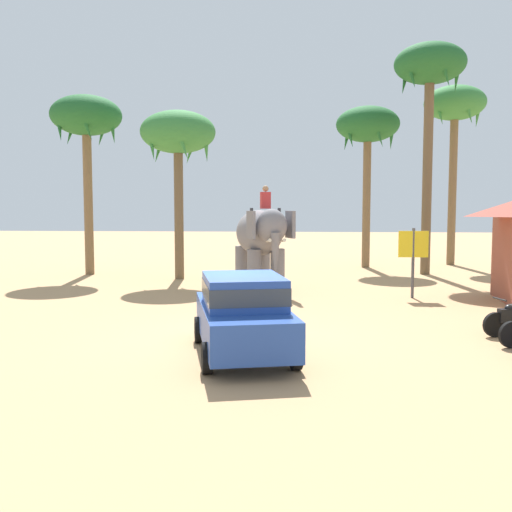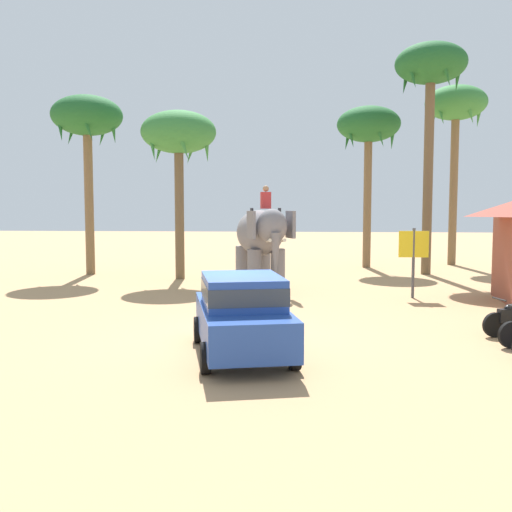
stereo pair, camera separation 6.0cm
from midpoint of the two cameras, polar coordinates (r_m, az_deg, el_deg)
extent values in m
plane|color=tan|center=(13.26, -1.96, -8.75)|extent=(120.00, 120.00, 0.00)
cube|color=#23479E|center=(12.27, -1.46, -6.61)|extent=(2.62, 4.39, 0.76)
cube|color=#23479E|center=(12.05, -1.40, -3.44)|extent=(2.01, 2.41, 0.64)
cube|color=#2D3842|center=(12.05, -1.40, -3.44)|extent=(2.04, 2.43, 0.35)
cylinder|color=black|center=(13.51, -5.77, -7.21)|extent=(0.32, 0.63, 0.60)
cylinder|color=black|center=(13.71, 1.39, -7.01)|extent=(0.32, 0.63, 0.60)
cylinder|color=black|center=(11.04, -5.01, -9.95)|extent=(0.32, 0.63, 0.60)
cylinder|color=black|center=(11.28, 3.75, -9.62)|extent=(0.32, 0.63, 0.60)
ellipsoid|color=slate|center=(21.78, 0.23, 2.31)|extent=(2.56, 3.46, 1.70)
cylinder|color=slate|center=(21.12, 2.05, -1.46)|extent=(0.52, 0.52, 1.60)
cylinder|color=slate|center=(20.88, -0.26, -1.53)|extent=(0.52, 0.52, 1.60)
cylinder|color=slate|center=(22.89, 0.67, -0.96)|extent=(0.52, 0.52, 1.60)
cylinder|color=slate|center=(22.67, -1.47, -1.02)|extent=(0.52, 0.52, 1.60)
ellipsoid|color=slate|center=(20.21, 1.46, 2.95)|extent=(1.37, 1.31, 1.20)
cube|color=slate|center=(20.52, 3.31, 3.12)|extent=(0.39, 0.79, 0.96)
cube|color=slate|center=(20.11, -0.59, 3.09)|extent=(0.39, 0.79, 0.96)
cone|color=slate|center=(19.84, 1.83, 0.02)|extent=(0.46, 0.46, 1.60)
cone|color=beige|center=(19.93, 2.50, 1.48)|extent=(0.30, 0.57, 0.21)
cone|color=beige|center=(19.78, 1.07, 1.46)|extent=(0.30, 0.57, 0.21)
cube|color=red|center=(20.94, 0.85, 5.49)|extent=(0.40, 0.34, 0.60)
sphere|color=#A87A56|center=(20.95, 0.86, 6.64)|extent=(0.22, 0.22, 0.22)
cylinder|color=#333338|center=(21.09, 2.21, 3.99)|extent=(0.12, 0.12, 0.55)
cylinder|color=#333338|center=(20.81, -0.53, 3.98)|extent=(0.12, 0.12, 0.55)
cylinder|color=black|center=(14.09, 23.69, -7.09)|extent=(0.61, 0.25, 0.60)
cylinder|color=black|center=(15.10, 22.33, -6.27)|extent=(0.61, 0.23, 0.60)
cylinder|color=black|center=(15.04, 22.70, -3.93)|extent=(0.16, 0.54, 0.04)
cylinder|color=brown|center=(27.93, 16.42, 7.86)|extent=(0.43, 0.43, 9.37)
ellipsoid|color=#1E5B28|center=(28.62, 16.66, 17.67)|extent=(3.20, 3.20, 1.80)
cone|color=#1E5B28|center=(28.77, 19.08, 16.52)|extent=(0.40, 0.92, 1.64)
cone|color=#1E5B28|center=(29.68, 16.89, 16.20)|extent=(0.91, 0.57, 1.67)
cone|color=#1E5B28|center=(29.02, 14.38, 16.53)|extent=(0.73, 0.83, 1.69)
cone|color=#1E5B28|center=(27.66, 14.89, 17.11)|extent=(0.73, 0.83, 1.69)
cone|color=#1E5B28|center=(27.50, 17.94, 17.11)|extent=(0.91, 0.57, 1.67)
cylinder|color=brown|center=(25.23, -7.66, 4.64)|extent=(0.39, 0.39, 6.09)
ellipsoid|color=#337A38|center=(25.43, -7.74, 11.98)|extent=(3.20, 3.20, 1.80)
cone|color=#337A38|center=(25.15, -5.01, 10.94)|extent=(0.40, 0.92, 1.64)
cone|color=#337A38|center=(26.41, -6.39, 10.63)|extent=(0.91, 0.57, 1.67)
cone|color=#337A38|center=(26.28, -9.50, 10.63)|extent=(0.73, 0.83, 1.69)
cone|color=#337A38|center=(24.92, -10.30, 10.93)|extent=(0.73, 0.83, 1.69)
cone|color=#337A38|center=(24.19, -7.44, 11.16)|extent=(0.91, 0.57, 1.67)
cylinder|color=brown|center=(32.95, 18.69, 6.47)|extent=(0.42, 0.42, 8.40)
ellipsoid|color=#337A38|center=(33.39, 18.90, 14.04)|extent=(3.20, 3.20, 1.80)
cone|color=#337A38|center=(33.61, 20.91, 13.06)|extent=(0.40, 0.92, 1.64)
cone|color=#337A38|center=(34.49, 19.01, 12.89)|extent=(0.91, 0.57, 1.67)
cone|color=#337A38|center=(33.77, 16.94, 13.12)|extent=(0.73, 0.83, 1.69)
cone|color=#337A38|center=(32.41, 17.48, 13.47)|extent=(0.73, 0.83, 1.69)
cone|color=#337A38|center=(32.31, 20.04, 13.43)|extent=(0.91, 0.57, 1.67)
cylinder|color=brown|center=(27.82, -16.22, 5.50)|extent=(0.40, 0.40, 7.06)
ellipsoid|color=#1E5B28|center=(28.12, -16.40, 13.12)|extent=(3.20, 3.20, 1.80)
cone|color=#1E5B28|center=(27.65, -14.00, 12.27)|extent=(0.40, 0.92, 1.64)
cone|color=#1E5B28|center=(28.99, -14.85, 11.90)|extent=(0.91, 0.57, 1.67)
cone|color=#1E5B28|center=(29.06, -17.69, 11.82)|extent=(0.73, 0.83, 1.69)
cone|color=#1E5B28|center=(27.76, -18.82, 12.12)|extent=(0.73, 0.83, 1.69)
cone|color=#1E5B28|center=(26.86, -16.51, 12.44)|extent=(0.91, 0.57, 1.67)
cylinder|color=brown|center=(30.38, 10.75, 5.57)|extent=(0.41, 0.41, 7.10)
ellipsoid|color=#1E5B28|center=(30.66, 10.86, 12.60)|extent=(3.20, 3.20, 1.80)
cone|color=#1E5B28|center=(30.75, 13.12, 11.60)|extent=(0.40, 0.92, 1.64)
cone|color=#1E5B28|center=(31.77, 11.30, 11.41)|extent=(0.91, 0.57, 1.67)
cone|color=#1E5B28|center=(31.21, 8.90, 11.56)|extent=(0.73, 0.83, 1.69)
cone|color=#1E5B28|center=(29.82, 9.10, 11.88)|extent=(0.73, 0.83, 1.69)
cone|color=#1E5B28|center=(29.52, 11.82, 11.91)|extent=(0.91, 0.57, 1.67)
cylinder|color=#4C4C51|center=(20.54, 15.08, -0.68)|extent=(0.10, 0.10, 2.40)
cube|color=yellow|center=(20.49, 15.12, 1.13)|extent=(1.00, 0.08, 0.90)
camera|label=1|loc=(0.03, -90.10, -0.01)|focal=40.73mm
camera|label=2|loc=(0.03, 89.90, 0.01)|focal=40.73mm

